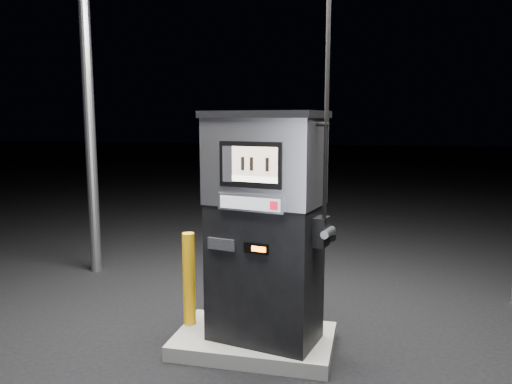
# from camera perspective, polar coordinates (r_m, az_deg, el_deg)

# --- Properties ---
(ground) EXTENTS (80.00, 80.00, 0.00)m
(ground) POSITION_cam_1_polar(r_m,az_deg,el_deg) (5.39, -0.20, -17.38)
(ground) COLOR black
(ground) RESTS_ON ground
(pump_island) EXTENTS (1.60, 1.00, 0.15)m
(pump_island) POSITION_cam_1_polar(r_m,az_deg,el_deg) (5.36, -0.20, -16.66)
(pump_island) COLOR slate
(pump_island) RESTS_ON ground
(fuel_dispenser) EXTENTS (1.31, 0.89, 4.70)m
(fuel_dispenser) POSITION_cam_1_polar(r_m,az_deg,el_deg) (4.87, 1.03, -3.83)
(fuel_dispenser) COLOR black
(fuel_dispenser) RESTS_ON pump_island
(bollard_left) EXTENTS (0.16, 0.16, 1.00)m
(bollard_left) POSITION_cam_1_polar(r_m,az_deg,el_deg) (5.44, -7.66, -9.82)
(bollard_left) COLOR #FFB00E
(bollard_left) RESTS_ON pump_island
(bollard_right) EXTENTS (0.16, 0.16, 1.01)m
(bollard_right) POSITION_cam_1_polar(r_m,az_deg,el_deg) (5.11, 6.09, -11.00)
(bollard_right) COLOR #FFB00E
(bollard_right) RESTS_ON pump_island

